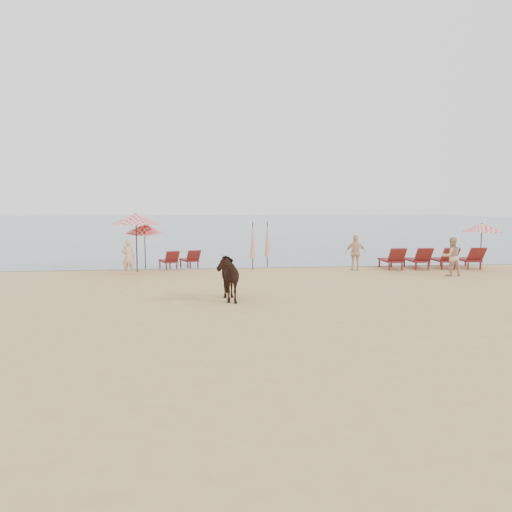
# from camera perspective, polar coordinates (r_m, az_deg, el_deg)

# --- Properties ---
(ground) EXTENTS (120.00, 120.00, 0.00)m
(ground) POSITION_cam_1_polar(r_m,az_deg,el_deg) (14.12, 2.35, -6.47)
(ground) COLOR tan
(ground) RESTS_ON ground
(sea) EXTENTS (160.00, 140.00, 0.06)m
(sea) POSITION_cam_1_polar(r_m,az_deg,el_deg) (93.70, -5.29, 3.88)
(sea) COLOR #51606B
(sea) RESTS_ON ground
(lounger_cluster_left) EXTENTS (2.11, 2.06, 0.60)m
(lounger_cluster_left) POSITION_cam_1_polar(r_m,az_deg,el_deg) (24.38, -8.69, -0.38)
(lounger_cluster_left) COLOR maroon
(lounger_cluster_left) RESTS_ON ground
(lounger_cluster_right) EXTENTS (4.61, 2.10, 0.72)m
(lounger_cluster_right) POSITION_cam_1_polar(r_m,az_deg,el_deg) (25.09, 19.40, -0.27)
(lounger_cluster_right) COLOR maroon
(lounger_cluster_right) RESTS_ON ground
(umbrella_open_left_a) EXTENTS (2.35, 2.35, 2.68)m
(umbrella_open_left_a) POSITION_cam_1_polar(r_m,az_deg,el_deg) (23.18, -13.55, 4.14)
(umbrella_open_left_a) COLOR black
(umbrella_open_left_a) RESTS_ON ground
(umbrella_open_left_b) EXTENTS (1.75, 1.78, 2.23)m
(umbrella_open_left_b) POSITION_cam_1_polar(r_m,az_deg,el_deg) (24.15, -12.61, 3.10)
(umbrella_open_left_b) COLOR black
(umbrella_open_left_b) RESTS_ON ground
(umbrella_open_right) EXTENTS (1.81, 1.81, 2.20)m
(umbrella_open_right) POSITION_cam_1_polar(r_m,az_deg,el_deg) (25.56, 24.39, 2.98)
(umbrella_open_right) COLOR black
(umbrella_open_right) RESTS_ON ground
(umbrella_closed_left) EXTENTS (0.27, 0.27, 2.25)m
(umbrella_closed_left) POSITION_cam_1_polar(r_m,az_deg,el_deg) (23.28, -0.38, 1.80)
(umbrella_closed_left) COLOR black
(umbrella_closed_left) RESTS_ON ground
(umbrella_closed_right) EXTENTS (0.27, 0.27, 2.23)m
(umbrella_closed_right) POSITION_cam_1_polar(r_m,az_deg,el_deg) (24.24, 1.30, 1.91)
(umbrella_closed_right) COLOR black
(umbrella_closed_right) RESTS_ON ground
(cow) EXTENTS (1.04, 1.90, 1.53)m
(cow) POSITION_cam_1_polar(r_m,az_deg,el_deg) (15.77, -3.51, -2.36)
(cow) COLOR black
(cow) RESTS_ON ground
(beachgoer_left) EXTENTS (0.60, 0.43, 1.56)m
(beachgoer_left) POSITION_cam_1_polar(r_m,az_deg,el_deg) (22.31, -14.39, -0.12)
(beachgoer_left) COLOR #D9A287
(beachgoer_left) RESTS_ON ground
(beachgoer_right_a) EXTENTS (0.84, 0.67, 1.67)m
(beachgoer_right_a) POSITION_cam_1_polar(r_m,az_deg,el_deg) (22.89, 21.44, -0.06)
(beachgoer_right_a) COLOR tan
(beachgoer_right_a) RESTS_ON ground
(beachgoer_right_b) EXTENTS (1.03, 0.61, 1.65)m
(beachgoer_right_b) POSITION_cam_1_polar(r_m,az_deg,el_deg) (23.54, 11.33, 0.36)
(beachgoer_right_b) COLOR #E0B38C
(beachgoer_right_b) RESTS_ON ground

